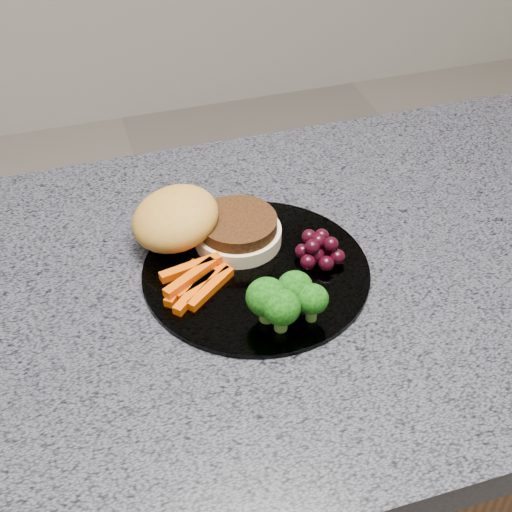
{
  "coord_description": "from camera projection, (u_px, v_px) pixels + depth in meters",
  "views": [
    {
      "loc": [
        -0.23,
        -0.56,
        1.45
      ],
      "look_at": [
        -0.05,
        0.01,
        0.93
      ],
      "focal_mm": 50.0,
      "sensor_mm": 36.0,
      "label": 1
    }
  ],
  "objects": [
    {
      "name": "grape_bunch",
      "position": [
        319.0,
        249.0,
        0.82
      ],
      "size": [
        0.05,
        0.06,
        0.03
      ],
      "rotation": [
        0.0,
        0.0,
        0.17
      ],
      "color": "black",
      "rests_on": "plate"
    },
    {
      "name": "carrot_sticks",
      "position": [
        195.0,
        281.0,
        0.79
      ],
      "size": [
        0.09,
        0.08,
        0.02
      ],
      "rotation": [
        0.0,
        0.0,
        0.28
      ],
      "color": "#DA4B03",
      "rests_on": "plate"
    },
    {
      "name": "burger",
      "position": [
        198.0,
        226.0,
        0.83
      ],
      "size": [
        0.18,
        0.13,
        0.06
      ],
      "rotation": [
        0.0,
        0.0,
        -0.05
      ],
      "color": "beige",
      "rests_on": "plate"
    },
    {
      "name": "island_cabinet",
      "position": [
        291.0,
        491.0,
        1.13
      ],
      "size": [
        1.2,
        0.6,
        0.86
      ],
      "primitive_type": "cube",
      "color": "brown",
      "rests_on": "ground"
    },
    {
      "name": "plate",
      "position": [
        256.0,
        271.0,
        0.81
      ],
      "size": [
        0.26,
        0.26,
        0.01
      ],
      "primitive_type": "cylinder",
      "color": "white",
      "rests_on": "countertop"
    },
    {
      "name": "broccoli",
      "position": [
        284.0,
        299.0,
        0.73
      ],
      "size": [
        0.08,
        0.06,
        0.05
      ],
      "rotation": [
        0.0,
        0.0,
        -0.01
      ],
      "color": "#5F9235",
      "rests_on": "plate"
    },
    {
      "name": "countertop",
      "position": [
        303.0,
        284.0,
        0.83
      ],
      "size": [
        1.2,
        0.6,
        0.04
      ],
      "primitive_type": "cube",
      "color": "#4B4B55",
      "rests_on": "island_cabinet"
    }
  ]
}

